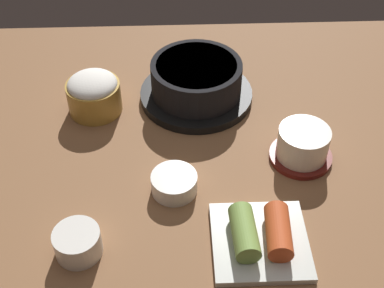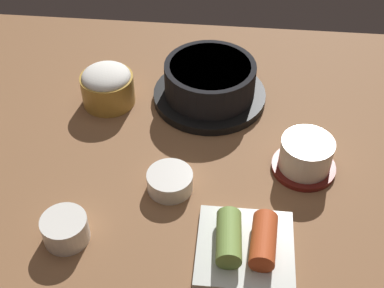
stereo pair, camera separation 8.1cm
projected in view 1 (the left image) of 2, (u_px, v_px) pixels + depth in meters
The scene contains 7 objects.
dining_table at pixel (179, 154), 85.20cm from camera, with size 100.00×76.00×2.00cm, color brown.
stone_pot at pixel (198, 82), 91.65cm from camera, with size 19.87×19.87×7.24cm.
rice_bowl at pixel (95, 93), 89.26cm from camera, with size 9.19×9.19×7.01cm.
tea_cup_with_saucer at pixel (304, 145), 81.17cm from camera, with size 9.86×9.86×5.70cm.
banchan_cup_center at pixel (176, 183), 77.16cm from camera, with size 6.84×6.84×2.90cm.
kimchi_plate at pixel (263, 236), 70.11cm from camera, with size 12.94×12.94×4.38cm.
side_bowl_near at pixel (80, 242), 68.94cm from camera, with size 6.28×6.28×3.82cm.
Camera 1 is at (-0.27, -60.53, 61.01)cm, focal length 49.15 mm.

